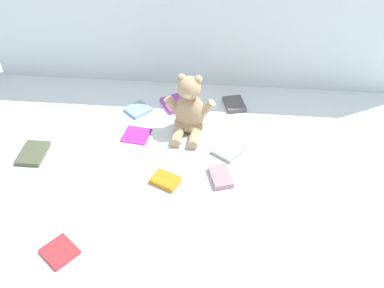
{
  "coord_description": "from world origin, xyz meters",
  "views": [
    {
      "loc": [
        0.08,
        -1.16,
        1.03
      ],
      "look_at": [
        -0.01,
        -0.1,
        0.1
      ],
      "focal_mm": 38.93,
      "sensor_mm": 36.0,
      "label": 1
    }
  ],
  "objects_px": {
    "book_case_8": "(60,252)",
    "book_case_1": "(234,104)",
    "book_case_2": "(136,135)",
    "book_case_6": "(174,104)",
    "book_case_4": "(138,110)",
    "book_case_7": "(228,150)",
    "book_case_5": "(221,176)",
    "teddy_bear": "(189,111)",
    "book_case_0": "(166,180)",
    "book_case_3": "(33,153)"
  },
  "relations": [
    {
      "from": "book_case_8",
      "to": "book_case_1",
      "type": "bearing_deg",
      "value": -174.11
    },
    {
      "from": "book_case_8",
      "to": "book_case_2",
      "type": "bearing_deg",
      "value": -153.97
    },
    {
      "from": "book_case_6",
      "to": "book_case_8",
      "type": "bearing_deg",
      "value": -140.16
    },
    {
      "from": "book_case_4",
      "to": "book_case_2",
      "type": "bearing_deg",
      "value": 140.48
    },
    {
      "from": "book_case_7",
      "to": "book_case_8",
      "type": "distance_m",
      "value": 0.68
    },
    {
      "from": "book_case_2",
      "to": "book_case_5",
      "type": "distance_m",
      "value": 0.39
    },
    {
      "from": "book_case_2",
      "to": "book_case_8",
      "type": "height_order",
      "value": "book_case_8"
    },
    {
      "from": "book_case_4",
      "to": "book_case_1",
      "type": "bearing_deg",
      "value": -127.37
    },
    {
      "from": "book_case_1",
      "to": "book_case_7",
      "type": "height_order",
      "value": "book_case_1"
    },
    {
      "from": "teddy_bear",
      "to": "book_case_4",
      "type": "relative_size",
      "value": 2.66
    },
    {
      "from": "book_case_0",
      "to": "book_case_6",
      "type": "distance_m",
      "value": 0.45
    },
    {
      "from": "book_case_3",
      "to": "book_case_6",
      "type": "distance_m",
      "value": 0.59
    },
    {
      "from": "book_case_0",
      "to": "book_case_6",
      "type": "xyz_separation_m",
      "value": [
        -0.02,
        0.45,
        -0.0
      ]
    },
    {
      "from": "book_case_1",
      "to": "book_case_8",
      "type": "distance_m",
      "value": 0.92
    },
    {
      "from": "book_case_3",
      "to": "book_case_6",
      "type": "xyz_separation_m",
      "value": [
        0.48,
        0.35,
        0.0
      ]
    },
    {
      "from": "book_case_5",
      "to": "book_case_7",
      "type": "distance_m",
      "value": 0.15
    },
    {
      "from": "teddy_bear",
      "to": "book_case_0",
      "type": "relative_size",
      "value": 2.53
    },
    {
      "from": "book_case_8",
      "to": "book_case_3",
      "type": "bearing_deg",
      "value": -111.08
    },
    {
      "from": "book_case_1",
      "to": "book_case_8",
      "type": "xyz_separation_m",
      "value": [
        -0.5,
        -0.77,
        -0.0
      ]
    },
    {
      "from": "teddy_bear",
      "to": "book_case_8",
      "type": "height_order",
      "value": "teddy_bear"
    },
    {
      "from": "teddy_bear",
      "to": "book_case_8",
      "type": "bearing_deg",
      "value": -113.33
    },
    {
      "from": "book_case_5",
      "to": "book_case_1",
      "type": "bearing_deg",
      "value": 67.31
    },
    {
      "from": "book_case_2",
      "to": "book_case_8",
      "type": "distance_m",
      "value": 0.56
    },
    {
      "from": "book_case_2",
      "to": "book_case_6",
      "type": "distance_m",
      "value": 0.24
    },
    {
      "from": "teddy_bear",
      "to": "book_case_6",
      "type": "distance_m",
      "value": 0.19
    },
    {
      "from": "book_case_4",
      "to": "book_case_7",
      "type": "distance_m",
      "value": 0.44
    },
    {
      "from": "book_case_2",
      "to": "book_case_4",
      "type": "relative_size",
      "value": 1.11
    },
    {
      "from": "book_case_8",
      "to": "book_case_6",
      "type": "bearing_deg",
      "value": -159.29
    },
    {
      "from": "book_case_1",
      "to": "book_case_3",
      "type": "bearing_deg",
      "value": -168.51
    },
    {
      "from": "book_case_6",
      "to": "book_case_8",
      "type": "distance_m",
      "value": 0.79
    },
    {
      "from": "book_case_3",
      "to": "book_case_4",
      "type": "distance_m",
      "value": 0.45
    },
    {
      "from": "book_case_7",
      "to": "book_case_8",
      "type": "height_order",
      "value": "book_case_7"
    },
    {
      "from": "book_case_3",
      "to": "book_case_8",
      "type": "bearing_deg",
      "value": -59.4
    },
    {
      "from": "book_case_1",
      "to": "book_case_5",
      "type": "distance_m",
      "value": 0.43
    },
    {
      "from": "book_case_2",
      "to": "book_case_7",
      "type": "height_order",
      "value": "book_case_7"
    },
    {
      "from": "book_case_1",
      "to": "book_case_2",
      "type": "height_order",
      "value": "book_case_1"
    },
    {
      "from": "book_case_0",
      "to": "book_case_5",
      "type": "relative_size",
      "value": 0.89
    },
    {
      "from": "book_case_5",
      "to": "book_case_7",
      "type": "height_order",
      "value": "book_case_5"
    },
    {
      "from": "book_case_3",
      "to": "book_case_7",
      "type": "xyz_separation_m",
      "value": [
        0.71,
        0.08,
        -0.0
      ]
    },
    {
      "from": "book_case_2",
      "to": "book_case_3",
      "type": "height_order",
      "value": "book_case_3"
    },
    {
      "from": "book_case_8",
      "to": "book_case_4",
      "type": "bearing_deg",
      "value": -149.44
    },
    {
      "from": "book_case_4",
      "to": "book_case_5",
      "type": "xyz_separation_m",
      "value": [
        0.36,
        -0.36,
        0.0
      ]
    },
    {
      "from": "book_case_3",
      "to": "teddy_bear",
      "type": "bearing_deg",
      "value": 20.09
    },
    {
      "from": "teddy_bear",
      "to": "book_case_3",
      "type": "distance_m",
      "value": 0.6
    },
    {
      "from": "book_case_7",
      "to": "book_case_4",
      "type": "bearing_deg",
      "value": 4.58
    },
    {
      "from": "book_case_4",
      "to": "book_case_8",
      "type": "xyz_separation_m",
      "value": [
        -0.1,
        -0.7,
        -0.0
      ]
    },
    {
      "from": "book_case_3",
      "to": "book_case_5",
      "type": "xyz_separation_m",
      "value": [
        0.69,
        -0.06,
        0.0
      ]
    },
    {
      "from": "teddy_bear",
      "to": "book_case_2",
      "type": "xyz_separation_m",
      "value": [
        -0.2,
        -0.06,
        -0.08
      ]
    },
    {
      "from": "teddy_bear",
      "to": "book_case_1",
      "type": "height_order",
      "value": "teddy_bear"
    },
    {
      "from": "book_case_0",
      "to": "book_case_7",
      "type": "height_order",
      "value": "book_case_0"
    }
  ]
}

